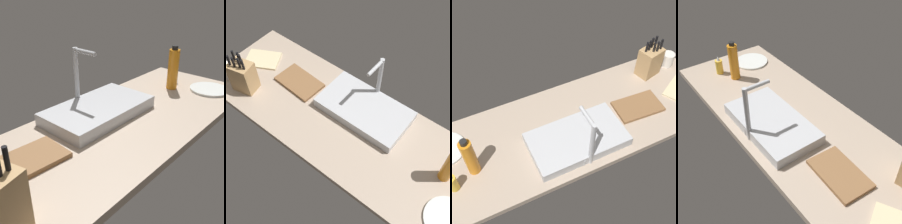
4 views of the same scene
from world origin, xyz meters
TOP-DOWN VIEW (x-y plane):
  - countertop_slab at (0.00, 0.00)cm, footprint 176.92×61.82cm
  - sink_basin at (4.72, 12.29)cm, footprint 51.06×28.34cm
  - faucet at (4.33, 24.53)cm, footprint 5.50×13.98cm
  - knife_block at (-61.57, -16.48)cm, footprint 15.26×12.98cm
  - cutting_board at (-39.06, 5.84)cm, footprint 28.44×18.76cm
  - dinner_plate at (69.45, -13.72)cm, footprint 21.94×21.94cm
  - dish_towel at (-71.45, 5.79)cm, footprint 26.35×23.96cm
  - coffee_mug at (-78.33, -17.64)cm, footprint 7.93×7.93cm

SIDE VIEW (x-z plane):
  - countertop_slab at x=0.00cm, z-range 0.00..3.50cm
  - dinner_plate at x=69.45cm, z-range 3.50..4.70cm
  - dish_towel at x=-71.45cm, z-range 3.50..4.70cm
  - cutting_board at x=-39.06cm, z-range 3.50..5.30cm
  - sink_basin at x=4.72cm, z-range 3.50..9.25cm
  - coffee_mug at x=-78.33cm, z-range 3.50..12.45cm
  - knife_block at x=-61.57cm, z-range 0.66..26.06cm
  - faucet at x=4.33cm, z-range 6.00..36.29cm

